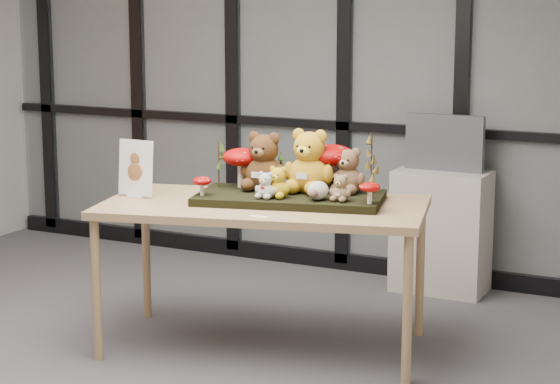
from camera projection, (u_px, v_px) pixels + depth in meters
The scene contains 25 objects.
floor at pixel (82, 367), 5.40m from camera, with size 5.00×5.00×0.00m, color #4A4A4F.
room_shell at pixel (69, 50), 5.08m from camera, with size 5.00×5.00×5.00m.
glass_partition at pixel (287, 72), 7.30m from camera, with size 4.90×0.06×2.78m.
display_table at pixel (264, 215), 5.57m from camera, with size 1.93×1.29×0.83m.
diorama_tray at pixel (290, 198), 5.59m from camera, with size 1.02×0.51×0.04m, color black.
bear_pooh_yellow at pixel (310, 158), 5.61m from camera, with size 0.30×0.27×0.39m, color gold, non-canonical shape.
bear_brown_medium at pixel (264, 158), 5.67m from camera, with size 0.28×0.25×0.36m, color #482A13, non-canonical shape.
bear_tan_back at pixel (348, 168), 5.61m from camera, with size 0.21×0.19×0.28m, color brown, non-canonical shape.
bear_small_yellow at pixel (278, 180), 5.47m from camera, with size 0.15×0.13×0.19m, color gold, non-canonical shape.
bear_white_bow at pixel (266, 184), 5.45m from camera, with size 0.12×0.11×0.16m, color beige, non-canonical shape.
bear_beige_small at pixel (341, 186), 5.38m from camera, with size 0.12×0.11×0.16m, color olive, non-canonical shape.
plush_cream_hedgehog at pixel (318, 190), 5.41m from camera, with size 0.09×0.08×0.11m, color beige, non-canonical shape.
mushroom_back_left at pixel (242, 166), 5.77m from camera, with size 0.22×0.22×0.25m, color #920404, non-canonical shape.
mushroom_back_right at pixel (331, 165), 5.67m from camera, with size 0.26×0.26×0.29m, color #920404, non-canonical shape.
mushroom_front_left at pixel (202, 185), 5.54m from camera, with size 0.10×0.10×0.12m, color #920404, non-canonical shape.
mushroom_front_right at pixel (370, 192), 5.31m from camera, with size 0.11×0.11×0.13m, color #920404, non-canonical shape.
sprig_green_far_left at pixel (219, 164), 5.78m from camera, with size 0.05×0.05×0.26m, color #1C390D, non-canonical shape.
sprig_green_mid_left at pixel (250, 166), 5.80m from camera, with size 0.05×0.05×0.24m, color #1C390D, non-canonical shape.
sprig_dry_far_right at pixel (371, 164), 5.57m from camera, with size 0.05×0.05×0.34m, color brown, non-canonical shape.
sprig_dry_mid_right at pixel (373, 177), 5.44m from camera, with size 0.05×0.05×0.24m, color brown, non-canonical shape.
sprig_green_centre at pixel (281, 170), 5.78m from camera, with size 0.05×0.05×0.20m, color #1C390D, non-canonical shape.
sign_holder at pixel (136, 170), 5.71m from camera, with size 0.23×0.06×0.32m.
label_card at pixel (258, 217), 5.21m from camera, with size 0.10×0.03×0.00m, color white.
cabinet at pixel (441, 231), 6.74m from camera, with size 0.61×0.36×0.82m, color #ACA39A.
monitor at pixel (445, 143), 6.65m from camera, with size 0.52×0.05×0.37m.
Camera 1 is at (3.25, -4.10, 1.93)m, focal length 65.00 mm.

